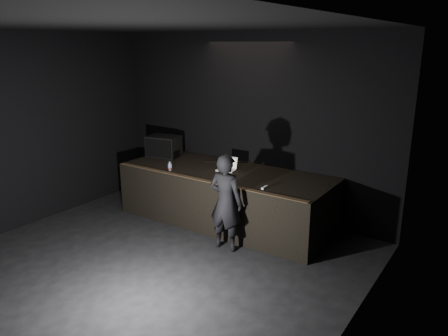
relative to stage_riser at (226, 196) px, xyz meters
name	(u,v)px	position (x,y,z in m)	size (l,w,h in m)	color
ground	(119,284)	(0.00, -2.73, -0.50)	(7.00, 7.00, 0.00)	black
room_walls	(108,144)	(0.00, -2.73, 1.52)	(6.10, 7.10, 3.52)	black
stage_riser	(226,196)	(0.00, 0.00, 0.00)	(4.00, 1.50, 1.00)	black
riser_lip	(203,180)	(0.00, -0.71, 0.51)	(3.92, 0.10, 0.01)	brown
stage_monitor	(164,146)	(-1.67, 0.18, 0.71)	(0.72, 0.58, 0.43)	black
cable	(227,162)	(-0.30, 0.50, 0.51)	(0.02, 0.02, 0.91)	black
laptop	(227,167)	(-0.02, 0.08, 0.56)	(0.38, 0.35, 0.23)	white
beer_can	(170,166)	(-0.86, -0.57, 0.59)	(0.07, 0.07, 0.18)	silver
plastic_cup	(222,161)	(-0.35, 0.40, 0.55)	(0.08, 0.08, 0.10)	white
wii_remote	(265,187)	(1.09, -0.49, 0.52)	(0.04, 0.17, 0.03)	white
person	(226,202)	(0.64, -0.95, 0.30)	(0.59, 0.39, 1.61)	black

